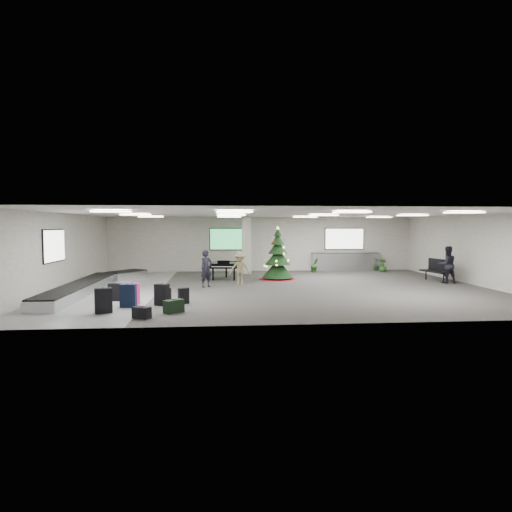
{
  "coord_description": "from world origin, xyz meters",
  "views": [
    {
      "loc": [
        -2.48,
        -18.29,
        2.66
      ],
      "look_at": [
        -0.86,
        1.0,
        1.31
      ],
      "focal_mm": 30.0,
      "sensor_mm": 36.0,
      "label": 1
    }
  ],
  "objects": [
    {
      "name": "suitcase_7",
      "position": [
        -4.36,
        -3.75,
        0.29
      ],
      "size": [
        0.45,
        0.34,
        0.59
      ],
      "rotation": [
        0.0,
        0.0,
        -0.38
      ],
      "color": "black",
      "rests_on": "ground"
    },
    {
      "name": "potted_plant_left",
      "position": [
        2.93,
        5.78,
        0.42
      ],
      "size": [
        0.56,
        0.51,
        0.84
      ],
      "primitive_type": "imported",
      "rotation": [
        0.0,
        0.0,
        0.35
      ],
      "color": "#133C14",
      "rests_on": "ground"
    },
    {
      "name": "room_envelope",
      "position": [
        -0.38,
        0.67,
        2.33
      ],
      "size": [
        18.02,
        14.02,
        3.21
      ],
      "color": "#9E9A91",
      "rests_on": "ground"
    },
    {
      "name": "grand_piano",
      "position": [
        -2.25,
        3.22,
        0.7
      ],
      "size": [
        1.53,
        1.87,
        0.99
      ],
      "rotation": [
        0.0,
        0.0,
        -0.12
      ],
      "color": "black",
      "rests_on": "ground"
    },
    {
      "name": "service_counter",
      "position": [
        5.0,
        6.65,
        0.55
      ],
      "size": [
        4.05,
        0.65,
        1.08
      ],
      "color": "silver",
      "rests_on": "ground"
    },
    {
      "name": "black_duffel",
      "position": [
        -4.76,
        -5.84,
        0.17
      ],
      "size": [
        0.58,
        0.49,
        0.35
      ],
      "rotation": [
        0.0,
        0.0,
        -0.51
      ],
      "color": "black",
      "rests_on": "ground"
    },
    {
      "name": "traveler_b",
      "position": [
        -1.59,
        0.96,
        0.75
      ],
      "size": [
        1.02,
        0.66,
        1.5
      ],
      "primitive_type": "imported",
      "rotation": [
        0.0,
        0.0,
        -0.11
      ],
      "color": "olive",
      "rests_on": "ground"
    },
    {
      "name": "traveler_a",
      "position": [
        -3.09,
        0.37,
        0.81
      ],
      "size": [
        0.71,
        0.67,
        1.63
      ],
      "primitive_type": "imported",
      "rotation": [
        0.0,
        0.0,
        0.67
      ],
      "color": "black",
      "rests_on": "ground"
    },
    {
      "name": "suitcase_0",
      "position": [
        -6.05,
        -5.02,
        0.39
      ],
      "size": [
        0.56,
        0.43,
        0.8
      ],
      "rotation": [
        0.0,
        0.0,
        0.36
      ],
      "color": "black",
      "rests_on": "ground"
    },
    {
      "name": "bench",
      "position": [
        7.98,
        1.47,
        0.61
      ],
      "size": [
        0.81,
        1.76,
        1.08
      ],
      "rotation": [
        0.0,
        0.0,
        0.14
      ],
      "color": "black",
      "rests_on": "ground"
    },
    {
      "name": "baggage_carousel",
      "position": [
        -7.84,
        -0.08,
        0.21
      ],
      "size": [
        2.28,
        9.71,
        0.43
      ],
      "color": "silver",
      "rests_on": "ground"
    },
    {
      "name": "suitcase_8",
      "position": [
        -6.23,
        -2.84,
        0.32
      ],
      "size": [
        0.44,
        0.26,
        0.65
      ],
      "rotation": [
        0.0,
        0.0,
        -0.04
      ],
      "color": "black",
      "rests_on": "ground"
    },
    {
      "name": "pink_suitcase",
      "position": [
        -5.49,
        -3.57,
        0.36
      ],
      "size": [
        0.52,
        0.4,
        0.74
      ],
      "rotation": [
        0.0,
        0.0,
        -0.34
      ],
      "color": "#FF2184",
      "rests_on": "ground"
    },
    {
      "name": "navy_suitcase",
      "position": [
        -5.5,
        -4.1,
        0.39
      ],
      "size": [
        0.51,
        0.31,
        0.79
      ],
      "rotation": [
        0.0,
        0.0,
        -0.03
      ],
      "color": "black",
      "rests_on": "ground"
    },
    {
      "name": "suitcase_1",
      "position": [
        -4.44,
        -3.85,
        0.36
      ],
      "size": [
        0.53,
        0.44,
        0.75
      ],
      "rotation": [
        0.0,
        0.0,
        -0.49
      ],
      "color": "black",
      "rests_on": "ground"
    },
    {
      "name": "traveler_bench",
      "position": [
        8.07,
        0.72,
        0.87
      ],
      "size": [
        0.86,
        0.68,
        1.73
      ],
      "primitive_type": "imported",
      "rotation": [
        0.0,
        0.0,
        3.12
      ],
      "color": "black",
      "rests_on": "ground"
    },
    {
      "name": "green_duffel",
      "position": [
        -3.92,
        -5.11,
        0.2
      ],
      "size": [
        0.66,
        0.61,
        0.42
      ],
      "rotation": [
        0.0,
        0.0,
        0.69
      ],
      "color": "black",
      "rests_on": "ground"
    },
    {
      "name": "ground",
      "position": [
        0.0,
        0.0,
        0.0
      ],
      "size": [
        18.0,
        18.0,
        0.0
      ],
      "primitive_type": "plane",
      "color": "#363331",
      "rests_on": "ground"
    },
    {
      "name": "potted_plant_right",
      "position": [
        6.99,
        5.8,
        0.39
      ],
      "size": [
        0.61,
        0.61,
        0.77
      ],
      "primitive_type": "imported",
      "rotation": [
        0.0,
        0.0,
        2.43
      ],
      "color": "#133C14",
      "rests_on": "ground"
    },
    {
      "name": "christmas_tree",
      "position": [
        0.39,
        2.85,
        0.92
      ],
      "size": [
        1.89,
        1.89,
        2.69
      ],
      "color": "maroon",
      "rests_on": "ground"
    },
    {
      "name": "suitcase_3",
      "position": [
        -3.75,
        -3.57,
        0.27
      ],
      "size": [
        0.41,
        0.31,
        0.56
      ],
      "rotation": [
        0.0,
        0.0,
        0.34
      ],
      "color": "black",
      "rests_on": "ground"
    }
  ]
}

